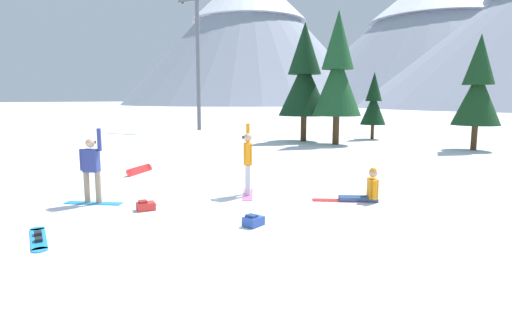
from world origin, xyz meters
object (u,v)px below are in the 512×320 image
object	(u,v)px
ski_lift_tower	(198,55)
pine_tree_broad	(478,87)
backpack_red	(146,206)
loose_snowboard_near_right	(139,170)
loose_snowboard_far_spare	(38,238)
pine_tree_short	(374,103)
snowboarder_midground	(248,161)
snowboarder_foreground	(92,168)
backpack_blue	(253,221)
snowboarder_background	(366,190)
pine_tree_twin	(304,77)
pine_tree_slender	(337,72)

from	to	relation	value
ski_lift_tower	pine_tree_broad	bearing A→B (deg)	-13.31
backpack_red	loose_snowboard_near_right	bearing A→B (deg)	135.50
loose_snowboard_far_spare	loose_snowboard_near_right	bearing A→B (deg)	118.82
pine_tree_short	pine_tree_broad	world-z (taller)	pine_tree_broad
loose_snowboard_near_right	pine_tree_broad	bearing A→B (deg)	52.01
snowboarder_midground	backpack_red	xyz separation A→B (m)	(-1.45, -2.71, -0.89)
snowboarder_foreground	loose_snowboard_far_spare	distance (m)	3.02
snowboarder_midground	pine_tree_broad	size ratio (longest dim) A/B	0.33
loose_snowboard_near_right	backpack_blue	world-z (taller)	backpack_blue
loose_snowboard_far_spare	ski_lift_tower	world-z (taller)	ski_lift_tower
snowboarder_background	backpack_red	size ratio (longest dim) A/B	3.20
snowboarder_foreground	pine_tree_twin	size ratio (longest dim) A/B	0.26
snowboarder_foreground	pine_tree_broad	xyz separation A→B (m)	(8.84, 18.28, 2.46)
loose_snowboard_near_right	pine_tree_short	bearing A→B (deg)	75.37
ski_lift_tower	snowboarder_background	bearing A→B (deg)	-44.66
snowboarder_foreground	pine_tree_short	distance (m)	22.24
snowboarder_background	pine_tree_twin	bearing A→B (deg)	117.79
snowboarder_background	loose_snowboard_near_right	bearing A→B (deg)	177.92
pine_tree_broad	loose_snowboard_far_spare	bearing A→B (deg)	-109.75
loose_snowboard_far_spare	pine_tree_twin	size ratio (longest dim) A/B	0.21
snowboarder_foreground	pine_tree_twin	xyz separation A→B (m)	(-1.30, 18.38, 3.28)
snowboarder_foreground	snowboarder_background	bearing A→B (deg)	30.40
snowboarder_midground	snowboarder_background	size ratio (longest dim) A/B	1.19
snowboarder_foreground	snowboarder_background	distance (m)	7.45
pine_tree_twin	ski_lift_tower	xyz separation A→B (m)	(-12.38, 5.23, 2.52)
pine_tree_broad	pine_tree_slender	size ratio (longest dim) A/B	0.78
snowboarder_foreground	backpack_red	size ratio (longest dim) A/B	3.73
backpack_red	pine_tree_broad	distance (m)	19.75
pine_tree_short	pine_tree_slender	size ratio (longest dim) A/B	0.58
pine_tree_slender	loose_snowboard_far_spare	bearing A→B (deg)	-89.56
pine_tree_broad	pine_tree_slender	world-z (taller)	pine_tree_slender
backpack_red	pine_tree_twin	xyz separation A→B (m)	(-3.02, 18.21, 4.13)
loose_snowboard_near_right	pine_tree_twin	bearing A→B (deg)	86.17
pine_tree_short	pine_tree_broad	size ratio (longest dim) A/B	0.75
snowboarder_midground	ski_lift_tower	world-z (taller)	ski_lift_tower
snowboarder_background	backpack_blue	size ratio (longest dim) A/B	3.21
loose_snowboard_near_right	pine_tree_slender	world-z (taller)	pine_tree_slender
loose_snowboard_near_right	pine_tree_broad	xyz separation A→B (m)	(11.10, 14.21, 3.29)
snowboarder_midground	loose_snowboard_near_right	size ratio (longest dim) A/B	1.20
loose_snowboard_near_right	backpack_red	distance (m)	5.58
snowboarder_background	pine_tree_twin	distance (m)	16.98
pine_tree_broad	ski_lift_tower	world-z (taller)	ski_lift_tower
pine_tree_short	backpack_red	bearing A→B (deg)	-91.87
snowboarder_background	pine_tree_short	xyz separation A→B (m)	(-3.97, 18.29, 2.23)
pine_tree_short	pine_tree_broad	bearing A→B (deg)	-30.47
ski_lift_tower	snowboarder_foreground	bearing A→B (deg)	-59.90
loose_snowboard_near_right	backpack_blue	size ratio (longest dim) A/B	3.19
snowboarder_midground	pine_tree_short	size ratio (longest dim) A/B	0.45
pine_tree_short	ski_lift_tower	size ratio (longest dim) A/B	0.40
snowboarder_foreground	loose_snowboard_far_spare	bearing A→B (deg)	-61.53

